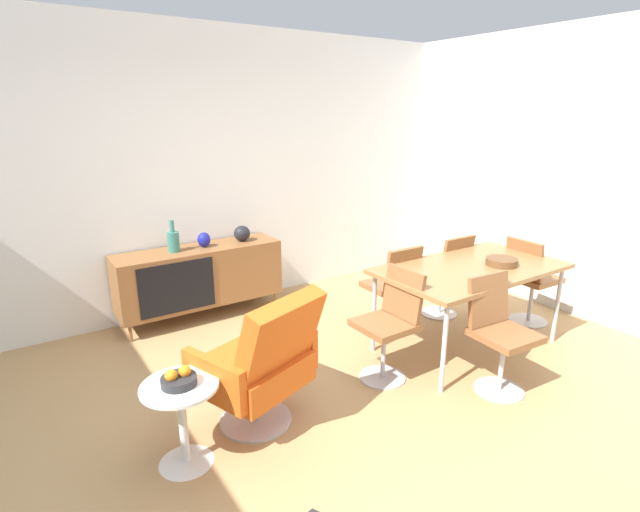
# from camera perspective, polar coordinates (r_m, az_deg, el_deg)

# --- Properties ---
(ground_plane) EXTENTS (8.32, 8.32, 0.00)m
(ground_plane) POSITION_cam_1_polar(r_m,az_deg,el_deg) (3.29, 2.02, -20.61)
(ground_plane) COLOR tan
(wall_back) EXTENTS (6.80, 0.12, 2.80)m
(wall_back) POSITION_cam_1_polar(r_m,az_deg,el_deg) (4.99, -15.85, 9.26)
(wall_back) COLOR silver
(wall_back) RESTS_ON ground_plane
(wall_right) EXTENTS (0.12, 5.60, 2.80)m
(wall_right) POSITION_cam_1_polar(r_m,az_deg,el_deg) (5.23, 32.18, 7.67)
(wall_right) COLOR silver
(wall_right) RESTS_ON ground_plane
(sideboard) EXTENTS (1.60, 0.45, 0.72)m
(sideboard) POSITION_cam_1_polar(r_m,az_deg,el_deg) (4.92, -13.97, -2.22)
(sideboard) COLOR brown
(sideboard) RESTS_ON ground_plane
(vase_cobalt) EXTENTS (0.12, 0.12, 0.14)m
(vase_cobalt) POSITION_cam_1_polar(r_m,az_deg,el_deg) (4.84, -13.52, 1.88)
(vase_cobalt) COLOR navy
(vase_cobalt) RESTS_ON sideboard
(vase_sculptural_dark) EXTENTS (0.16, 0.16, 0.16)m
(vase_sculptural_dark) POSITION_cam_1_polar(r_m,az_deg,el_deg) (4.99, -9.18, 2.65)
(vase_sculptural_dark) COLOR black
(vase_sculptural_dark) RESTS_ON sideboard
(vase_ceramic_small) EXTENTS (0.11, 0.11, 0.30)m
(vase_ceramic_small) POSITION_cam_1_polar(r_m,az_deg,el_deg) (4.74, -16.89, 1.73)
(vase_ceramic_small) COLOR #337266
(vase_ceramic_small) RESTS_ON sideboard
(dining_table) EXTENTS (1.60, 0.90, 0.74)m
(dining_table) POSITION_cam_1_polar(r_m,az_deg,el_deg) (4.27, 17.34, -1.72)
(dining_table) COLOR olive
(dining_table) RESTS_ON ground_plane
(wooden_bowl_on_table) EXTENTS (0.26, 0.26, 0.06)m
(wooden_bowl_on_table) POSITION_cam_1_polar(r_m,az_deg,el_deg) (4.37, 20.60, -0.64)
(wooden_bowl_on_table) COLOR brown
(wooden_bowl_on_table) RESTS_ON dining_table
(dining_chair_back_right) EXTENTS (0.41, 0.44, 0.86)m
(dining_chair_back_right) POSITION_cam_1_polar(r_m,az_deg,el_deg) (4.94, 14.67, -1.83)
(dining_chair_back_right) COLOR brown
(dining_chair_back_right) RESTS_ON ground_plane
(dining_chair_near_window) EXTENTS (0.43, 0.40, 0.86)m
(dining_chair_near_window) POSITION_cam_1_polar(r_m,az_deg,el_deg) (3.74, 8.32, -7.53)
(dining_chair_near_window) COLOR brown
(dining_chair_near_window) RESTS_ON ground_plane
(dining_chair_far_end) EXTENTS (0.44, 0.42, 0.86)m
(dining_chair_far_end) POSITION_cam_1_polar(r_m,az_deg,el_deg) (5.04, 23.49, -2.31)
(dining_chair_far_end) COLOR brown
(dining_chair_far_end) RESTS_ON ground_plane
(dining_chair_back_left) EXTENTS (0.41, 0.43, 0.86)m
(dining_chair_back_left) POSITION_cam_1_polar(r_m,az_deg,el_deg) (4.46, 8.65, -3.48)
(dining_chair_back_left) COLOR brown
(dining_chair_back_left) RESTS_ON ground_plane
(dining_chair_front_left) EXTENTS (0.43, 0.45, 0.86)m
(dining_chair_front_left) POSITION_cam_1_polar(r_m,az_deg,el_deg) (3.79, 20.30, -8.14)
(dining_chair_front_left) COLOR brown
(dining_chair_front_left) RESTS_ON ground_plane
(lounge_chair_red) EXTENTS (0.84, 0.81, 0.95)m
(lounge_chair_red) POSITION_cam_1_polar(r_m,az_deg,el_deg) (3.17, -6.97, -12.20)
(lounge_chair_red) COLOR #D85919
(lounge_chair_red) RESTS_ON ground_plane
(side_table_round) EXTENTS (0.44, 0.44, 0.52)m
(side_table_round) POSITION_cam_1_polar(r_m,az_deg,el_deg) (3.02, -15.93, -17.58)
(side_table_round) COLOR white
(side_table_round) RESTS_ON ground_plane
(fruit_bowl) EXTENTS (0.20, 0.20, 0.11)m
(fruit_bowl) POSITION_cam_1_polar(r_m,az_deg,el_deg) (2.90, -16.31, -13.72)
(fruit_bowl) COLOR #262628
(fruit_bowl) RESTS_ON side_table_round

